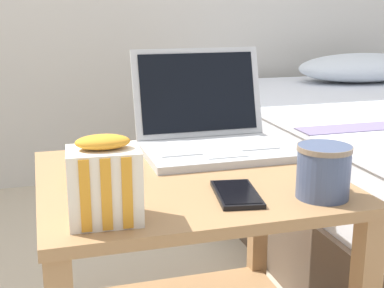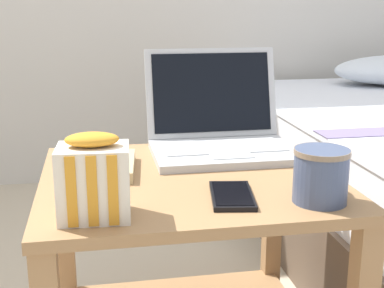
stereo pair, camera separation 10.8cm
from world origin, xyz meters
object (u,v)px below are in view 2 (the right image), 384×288
Objects in this scene: laptop at (220,132)px; cell_phone at (232,195)px; closed_book at (104,166)px; mug_front_left at (321,172)px; snack_bag at (94,179)px.

laptop is 2.20× the size of cell_phone.
cell_phone is 0.77× the size of closed_book.
mug_front_left is 0.70× the size of closed_book.
snack_bag reaches higher than mug_front_left.
cell_phone is at bearing 11.21° from snack_bag.
snack_bag is (-0.41, -0.00, 0.01)m from mug_front_left.
mug_front_left is at bearing 0.54° from snack_bag.
snack_bag is 0.27m from cell_phone.
laptop reaches higher than cell_phone.
snack_bag reaches higher than closed_book.
snack_bag is (-0.31, -0.38, 0.02)m from laptop.
mug_front_left is 0.94× the size of snack_bag.
laptop is 0.34m from cell_phone.
laptop is at bearing 80.58° from cell_phone.
closed_book is (0.02, 0.26, -0.06)m from snack_bag.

